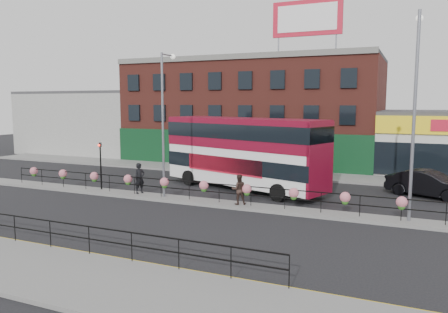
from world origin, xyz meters
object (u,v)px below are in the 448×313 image
at_px(pedestrian_b, 239,189).
at_px(pedestrian_a, 140,178).
at_px(car, 429,184).
at_px(double_decker_bus, 243,146).
at_px(lamp_column_east, 415,98).
at_px(lamp_column_west, 165,112).

bearing_deg(pedestrian_b, pedestrian_a, -33.15).
bearing_deg(car, double_decker_bus, 124.92).
distance_m(car, pedestrian_b, 12.55).
distance_m(pedestrian_a, pedestrian_b, 7.07).
bearing_deg(lamp_column_east, double_decker_bus, 157.62).
relative_size(pedestrian_a, lamp_column_west, 0.22).
bearing_deg(car, pedestrian_b, 148.61).
bearing_deg(double_decker_bus, pedestrian_b, -71.71).
xyz_separation_m(pedestrian_b, lamp_column_east, (9.11, 0.41, 5.21)).
xyz_separation_m(double_decker_bus, lamp_column_east, (10.70, -4.41, 3.19)).
bearing_deg(pedestrian_a, double_decker_bus, -28.56).
xyz_separation_m(double_decker_bus, lamp_column_west, (-3.49, -4.51, 2.38)).
bearing_deg(pedestrian_a, lamp_column_east, -67.67).
bearing_deg(double_decker_bus, car, 12.13).
height_order(double_decker_bus, car, double_decker_bus).
xyz_separation_m(car, pedestrian_a, (-17.23, -7.02, 0.29)).
distance_m(lamp_column_west, lamp_column_east, 14.22).
bearing_deg(lamp_column_east, lamp_column_west, -179.59).
relative_size(double_decker_bus, pedestrian_b, 7.10).
height_order(car, pedestrian_b, pedestrian_b).
relative_size(double_decker_bus, lamp_column_west, 1.41).
xyz_separation_m(double_decker_bus, pedestrian_b, (1.59, -4.81, -2.02)).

